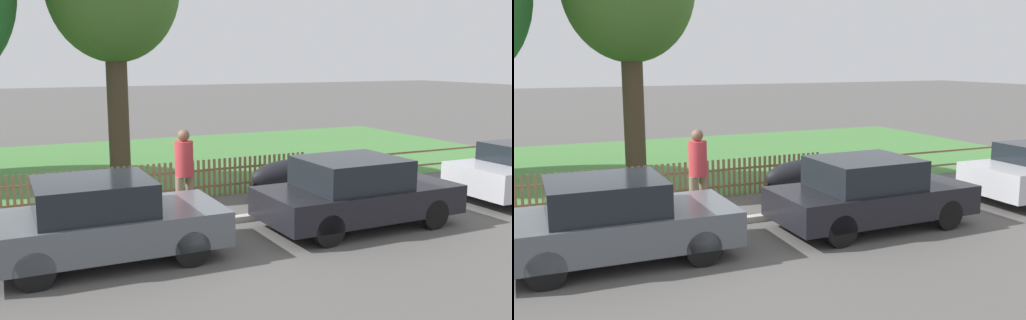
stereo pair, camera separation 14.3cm
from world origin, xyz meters
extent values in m
plane|color=#565451|center=(0.00, 0.00, 0.00)|extent=(120.00, 120.00, 0.00)
cube|color=#B2ADA3|center=(0.00, 0.10, 0.06)|extent=(29.28, 0.20, 0.12)
cube|color=#477F3D|center=(0.00, 7.58, 0.01)|extent=(29.28, 10.53, 0.01)
cube|color=olive|center=(0.00, 2.34, 0.26)|extent=(29.28, 0.03, 0.05)
cube|color=olive|center=(0.00, 2.34, 0.66)|extent=(29.28, 0.03, 0.05)
cube|color=olive|center=(-1.80, 2.31, 0.46)|extent=(0.06, 0.03, 0.91)
cube|color=olive|center=(-1.67, 2.31, 0.46)|extent=(0.06, 0.03, 0.91)
cube|color=olive|center=(-1.54, 2.31, 0.46)|extent=(0.06, 0.03, 0.91)
cube|color=olive|center=(-1.40, 2.31, 0.46)|extent=(0.06, 0.03, 0.91)
cube|color=olive|center=(-1.27, 2.31, 0.46)|extent=(0.06, 0.03, 0.91)
cube|color=olive|center=(-1.14, 2.31, 0.46)|extent=(0.06, 0.03, 0.91)
cube|color=olive|center=(-1.00, 2.31, 0.46)|extent=(0.06, 0.03, 0.91)
cube|color=olive|center=(-0.87, 2.31, 0.46)|extent=(0.06, 0.03, 0.91)
cube|color=olive|center=(-0.73, 2.31, 0.46)|extent=(0.06, 0.03, 0.91)
cube|color=olive|center=(-0.60, 2.31, 0.46)|extent=(0.06, 0.03, 0.91)
cube|color=olive|center=(-0.47, 2.31, 0.46)|extent=(0.06, 0.03, 0.91)
cube|color=olive|center=(-0.33, 2.31, 0.46)|extent=(0.06, 0.03, 0.91)
cube|color=olive|center=(-0.20, 2.31, 0.46)|extent=(0.06, 0.03, 0.91)
cube|color=olive|center=(-0.07, 2.31, 0.46)|extent=(0.06, 0.03, 0.91)
cube|color=olive|center=(0.07, 2.31, 0.46)|extent=(0.06, 0.03, 0.91)
cube|color=olive|center=(0.20, 2.31, 0.46)|extent=(0.06, 0.03, 0.91)
cube|color=olive|center=(0.33, 2.31, 0.46)|extent=(0.06, 0.03, 0.91)
cube|color=olive|center=(0.47, 2.31, 0.46)|extent=(0.06, 0.03, 0.91)
cube|color=olive|center=(0.60, 2.31, 0.46)|extent=(0.06, 0.03, 0.91)
cube|color=olive|center=(0.73, 2.31, 0.46)|extent=(0.06, 0.03, 0.91)
cube|color=olive|center=(0.87, 2.31, 0.46)|extent=(0.06, 0.03, 0.91)
cube|color=olive|center=(1.00, 2.31, 0.46)|extent=(0.06, 0.03, 0.91)
cube|color=olive|center=(1.14, 2.31, 0.46)|extent=(0.06, 0.03, 0.91)
cube|color=olive|center=(1.27, 2.31, 0.46)|extent=(0.06, 0.03, 0.91)
cube|color=olive|center=(1.40, 2.31, 0.46)|extent=(0.06, 0.03, 0.91)
cube|color=olive|center=(1.54, 2.31, 0.46)|extent=(0.06, 0.03, 0.91)
cube|color=olive|center=(1.67, 2.31, 0.46)|extent=(0.06, 0.03, 0.91)
cube|color=olive|center=(1.80, 2.31, 0.46)|extent=(0.06, 0.03, 0.91)
cube|color=olive|center=(1.94, 2.31, 0.46)|extent=(0.06, 0.03, 0.91)
cube|color=olive|center=(2.07, 2.31, 0.46)|extent=(0.06, 0.03, 0.91)
cube|color=olive|center=(2.20, 2.31, 0.46)|extent=(0.06, 0.03, 0.91)
cube|color=olive|center=(2.34, 2.31, 0.46)|extent=(0.06, 0.03, 0.91)
cube|color=olive|center=(2.47, 2.31, 0.46)|extent=(0.06, 0.03, 0.91)
cube|color=olive|center=(2.60, 2.31, 0.46)|extent=(0.06, 0.03, 0.91)
cube|color=olive|center=(2.74, 2.31, 0.46)|extent=(0.06, 0.03, 0.91)
cube|color=olive|center=(2.87, 2.31, 0.46)|extent=(0.06, 0.03, 0.91)
cube|color=olive|center=(3.01, 2.31, 0.46)|extent=(0.06, 0.03, 0.91)
cube|color=olive|center=(3.14, 2.31, 0.46)|extent=(0.06, 0.03, 0.91)
cube|color=olive|center=(3.27, 2.31, 0.46)|extent=(0.06, 0.03, 0.91)
cube|color=olive|center=(3.41, 2.31, 0.46)|extent=(0.06, 0.03, 0.91)
cube|color=olive|center=(3.54, 2.31, 0.46)|extent=(0.06, 0.03, 0.91)
cube|color=olive|center=(3.67, 2.31, 0.46)|extent=(0.06, 0.03, 0.91)
cube|color=olive|center=(3.81, 2.31, 0.46)|extent=(0.06, 0.03, 0.91)
cube|color=olive|center=(3.94, 2.31, 0.46)|extent=(0.06, 0.03, 0.91)
cube|color=olive|center=(4.07, 2.31, 0.46)|extent=(0.06, 0.03, 0.91)
cube|color=olive|center=(4.21, 2.31, 0.46)|extent=(0.06, 0.03, 0.91)
cube|color=olive|center=(4.34, 2.31, 0.46)|extent=(0.06, 0.03, 0.91)
cube|color=olive|center=(4.47, 2.31, 0.46)|extent=(0.06, 0.03, 0.91)
cube|color=olive|center=(4.61, 2.31, 0.46)|extent=(0.06, 0.03, 0.91)
cube|color=olive|center=(4.74, 2.31, 0.46)|extent=(0.06, 0.03, 0.91)
cube|color=olive|center=(4.88, 2.31, 0.46)|extent=(0.06, 0.03, 0.91)
cube|color=olive|center=(5.01, 2.31, 0.46)|extent=(0.06, 0.03, 0.91)
cube|color=olive|center=(5.14, 2.31, 0.46)|extent=(0.06, 0.03, 0.91)
cube|color=olive|center=(5.28, 2.31, 0.46)|extent=(0.06, 0.03, 0.91)
cube|color=#51565B|center=(-0.30, -1.06, 0.54)|extent=(3.78, 1.85, 0.58)
cube|color=black|center=(-0.49, -1.05, 1.10)|extent=(1.82, 1.65, 0.54)
cylinder|color=black|center=(0.87, -0.24, 0.29)|extent=(0.59, 0.15, 0.58)
cylinder|color=black|center=(0.85, -1.91, 0.29)|extent=(0.59, 0.15, 0.58)
cylinder|color=black|center=(-1.46, -0.21, 0.29)|extent=(0.59, 0.15, 0.58)
cylinder|color=black|center=(-1.48, -1.88, 0.29)|extent=(0.59, 0.15, 0.58)
cube|color=black|center=(4.53, -1.18, 0.53)|extent=(3.94, 1.86, 0.56)
cube|color=black|center=(4.33, -1.18, 1.09)|extent=(1.90, 1.65, 0.57)
cylinder|color=black|center=(5.73, -0.33, 0.29)|extent=(0.59, 0.15, 0.59)
cylinder|color=black|center=(5.75, -1.99, 0.29)|extent=(0.59, 0.15, 0.59)
cylinder|color=black|center=(3.30, -0.37, 0.29)|extent=(0.59, 0.15, 0.59)
cylinder|color=black|center=(3.33, -2.03, 0.29)|extent=(0.59, 0.15, 0.59)
cylinder|color=black|center=(8.43, -0.26, 0.32)|extent=(0.64, 0.15, 0.64)
cylinder|color=black|center=(5.08, 1.19, 0.30)|extent=(0.59, 0.11, 0.59)
cylinder|color=black|center=(3.59, 1.21, 0.30)|extent=(0.59, 0.11, 0.59)
ellipsoid|color=black|center=(4.34, 1.20, 0.61)|extent=(1.98, 0.71, 0.73)
ellipsoid|color=black|center=(4.80, 1.19, 0.80)|extent=(0.47, 0.86, 0.34)
cylinder|color=#473828|center=(1.18, 4.80, 2.01)|extent=(0.54, 0.54, 4.02)
cylinder|color=#7F6B51|center=(1.74, 0.80, 0.45)|extent=(0.17, 0.17, 0.90)
cylinder|color=#7F6B51|center=(1.49, 0.70, 0.45)|extent=(0.17, 0.17, 0.90)
cylinder|color=#B73338|center=(1.62, 0.75, 1.26)|extent=(0.49, 0.49, 0.71)
sphere|color=brown|center=(1.62, 0.75, 1.74)|extent=(0.24, 0.24, 0.24)
camera|label=1|loc=(-1.92, -10.12, 3.24)|focal=40.00mm
camera|label=2|loc=(-1.79, -10.18, 3.24)|focal=40.00mm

